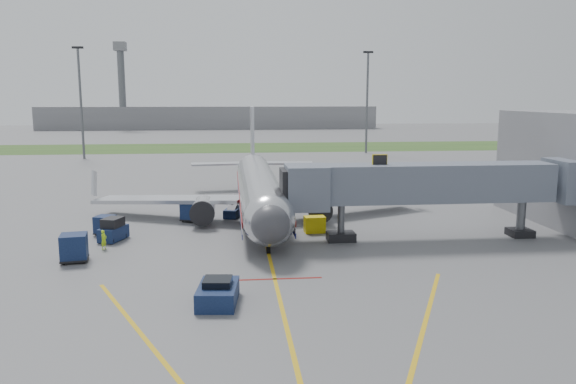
{
  "coord_description": "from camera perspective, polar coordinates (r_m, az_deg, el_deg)",
  "views": [
    {
      "loc": [
        -2.6,
        -37.85,
        11.33
      ],
      "look_at": [
        2.25,
        9.85,
        3.2
      ],
      "focal_mm": 35.0,
      "sensor_mm": 36.0,
      "label": 1
    }
  ],
  "objects": [
    {
      "name": "ramp_worker",
      "position": [
        44.5,
        -18.21,
        -4.63
      ],
      "size": [
        0.57,
        0.65,
        1.49
      ],
      "primitive_type": "imported",
      "rotation": [
        0.0,
        0.0,
        1.09
      ],
      "color": "#B6EA1B",
      "rests_on": "ground"
    },
    {
      "name": "airliner",
      "position": [
        53.87,
        -2.96,
        0.33
      ],
      "size": [
        32.1,
        35.67,
        10.25
      ],
      "color": "silver",
      "rests_on": "ground"
    },
    {
      "name": "light_mast_right",
      "position": [
        116.18,
        8.04,
        9.26
      ],
      "size": [
        2.0,
        0.44,
        20.4
      ],
      "color": "#595B60",
      "rests_on": "ground"
    },
    {
      "name": "light_mast_left",
      "position": [
        111.28,
        -20.31,
        8.75
      ],
      "size": [
        2.0,
        0.44,
        20.4
      ],
      "color": "#595B60",
      "rests_on": "ground"
    },
    {
      "name": "apron_markings",
      "position": [
        32.59,
        -0.88,
        -10.71
      ],
      "size": [
        21.52,
        50.0,
        0.01
      ],
      "color": "gold",
      "rests_on": "ground"
    },
    {
      "name": "grass_strip",
      "position": [
        128.38,
        -4.64,
        4.53
      ],
      "size": [
        300.0,
        25.0,
        0.01
      ],
      "primitive_type": "cube",
      "color": "#2D4C1E",
      "rests_on": "ground"
    },
    {
      "name": "baggage_cart_a",
      "position": [
        49.19,
        -18.09,
        -3.22
      ],
      "size": [
        1.86,
        1.86,
        1.58
      ],
      "color": "#0D1A3A",
      "rests_on": "ground"
    },
    {
      "name": "jet_bridge",
      "position": [
        46.07,
        13.88,
        0.78
      ],
      "size": [
        25.3,
        4.0,
        6.9
      ],
      "color": "slate",
      "rests_on": "ground"
    },
    {
      "name": "ground_power_cart",
      "position": [
        47.58,
        2.72,
        -3.32
      ],
      "size": [
        1.78,
        1.24,
        1.38
      ],
      "color": "yellow",
      "rests_on": "ground"
    },
    {
      "name": "baggage_tug",
      "position": [
        47.02,
        -17.34,
        -3.75
      ],
      "size": [
        2.17,
        2.94,
        1.84
      ],
      "color": "#0D1A3A",
      "rests_on": "ground"
    },
    {
      "name": "ground",
      "position": [
        39.6,
        -1.81,
        -7.01
      ],
      "size": [
        400.0,
        400.0,
        0.0
      ],
      "primitive_type": "plane",
      "color": "#565659",
      "rests_on": "ground"
    },
    {
      "name": "control_tower",
      "position": [
        206.36,
        -16.55,
        10.9
      ],
      "size": [
        4.0,
        4.0,
        30.0
      ],
      "color": "#595B60",
      "rests_on": "ground"
    },
    {
      "name": "baggage_cart_b",
      "position": [
        41.92,
        -20.91,
        -5.3
      ],
      "size": [
        2.06,
        2.06,
        1.94
      ],
      "color": "#0D1A3A",
      "rests_on": "ground"
    },
    {
      "name": "belt_loader",
      "position": [
        54.42,
        -5.58,
        -1.95
      ],
      "size": [
        1.96,
        3.89,
        1.83
      ],
      "color": "#0D1A3A",
      "rests_on": "ground"
    },
    {
      "name": "distant_terminal",
      "position": [
        208.11,
        -7.91,
        7.51
      ],
      "size": [
        120.0,
        14.0,
        8.0
      ],
      "primitive_type": "cube",
      "color": "slate",
      "rests_on": "ground"
    },
    {
      "name": "baggage_cart_c",
      "position": [
        52.52,
        -9.67,
        -1.86
      ],
      "size": [
        2.37,
        2.37,
        1.96
      ],
      "color": "#0D1A3A",
      "rests_on": "ground"
    },
    {
      "name": "pushback_tug",
      "position": [
        31.85,
        -7.14,
        -10.14
      ],
      "size": [
        2.45,
        3.64,
        1.43
      ],
      "color": "#0D1A3A",
      "rests_on": "ground"
    }
  ]
}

